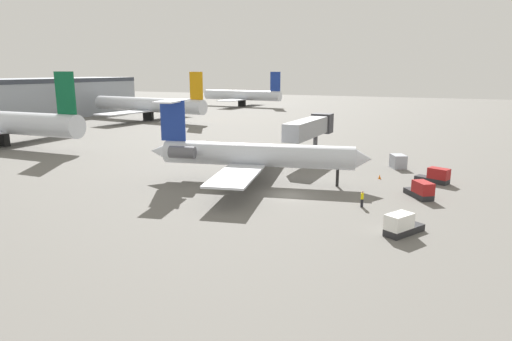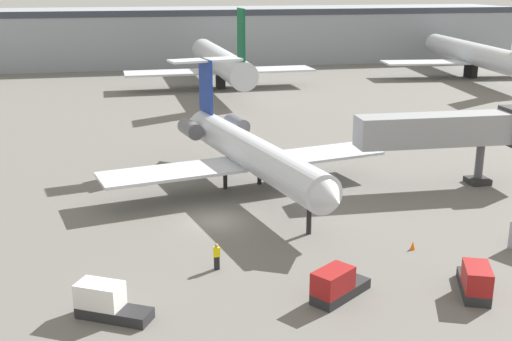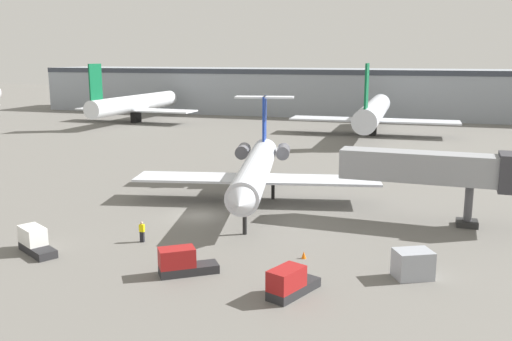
{
  "view_description": "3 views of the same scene",
  "coord_description": "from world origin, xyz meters",
  "px_view_note": "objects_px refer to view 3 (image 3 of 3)",
  "views": [
    {
      "loc": [
        -45.44,
        -15.75,
        13.57
      ],
      "look_at": [
        1.35,
        4.68,
        2.12
      ],
      "focal_mm": 31.32,
      "sensor_mm": 36.0,
      "label": 1
    },
    {
      "loc": [
        -6.63,
        -43.97,
        17.15
      ],
      "look_at": [
        4.19,
        5.13,
        2.11
      ],
      "focal_mm": 44.93,
      "sensor_mm": 36.0,
      "label": 2
    },
    {
      "loc": [
        20.08,
        -46.16,
        14.6
      ],
      "look_at": [
        3.69,
        6.65,
        3.2
      ],
      "focal_mm": 39.19,
      "sensor_mm": 36.0,
      "label": 3
    }
  ],
  "objects_px": {
    "baggage_tug_spare": "(182,263)",
    "ground_crew_marshaller": "(142,232)",
    "parked_airliner_west_mid": "(135,104)",
    "cargo_container_uld": "(413,264)",
    "jet_bridge": "(443,169)",
    "baggage_tug_trailing": "(290,283)",
    "parked_airliner_centre": "(374,112)",
    "regional_jet": "(257,168)",
    "traffic_cone_near": "(304,255)",
    "baggage_tug_lead": "(35,241)"
  },
  "relations": [
    {
      "from": "baggage_tug_spare",
      "to": "ground_crew_marshaller",
      "type": "bearing_deg",
      "value": 138.33
    },
    {
      "from": "ground_crew_marshaller",
      "to": "parked_airliner_west_mid",
      "type": "relative_size",
      "value": 0.05
    },
    {
      "from": "baggage_tug_spare",
      "to": "cargo_container_uld",
      "type": "height_order",
      "value": "cargo_container_uld"
    },
    {
      "from": "jet_bridge",
      "to": "baggage_tug_trailing",
      "type": "height_order",
      "value": "jet_bridge"
    },
    {
      "from": "baggage_tug_spare",
      "to": "parked_airliner_centre",
      "type": "height_order",
      "value": "parked_airliner_centre"
    },
    {
      "from": "ground_crew_marshaller",
      "to": "parked_airliner_centre",
      "type": "bearing_deg",
      "value": 80.39
    },
    {
      "from": "parked_airliner_west_mid",
      "to": "jet_bridge",
      "type": "bearing_deg",
      "value": -43.27
    },
    {
      "from": "regional_jet",
      "to": "traffic_cone_near",
      "type": "xyz_separation_m",
      "value": [
        8.12,
        -14.51,
        -3.24
      ]
    },
    {
      "from": "parked_airliner_west_mid",
      "to": "baggage_tug_trailing",
      "type": "bearing_deg",
      "value": -55.22
    },
    {
      "from": "regional_jet",
      "to": "cargo_container_uld",
      "type": "distance_m",
      "value": 22.6
    },
    {
      "from": "regional_jet",
      "to": "jet_bridge",
      "type": "bearing_deg",
      "value": -7.65
    },
    {
      "from": "jet_bridge",
      "to": "parked_airliner_west_mid",
      "type": "xyz_separation_m",
      "value": [
        -63.78,
        60.05,
        -0.77
      ]
    },
    {
      "from": "parked_airliner_centre",
      "to": "regional_jet",
      "type": "bearing_deg",
      "value": -96.92
    },
    {
      "from": "baggage_tug_lead",
      "to": "cargo_container_uld",
      "type": "distance_m",
      "value": 27.67
    },
    {
      "from": "parked_airliner_centre",
      "to": "baggage_tug_spare",
      "type": "bearing_deg",
      "value": -94.35
    },
    {
      "from": "parked_airliner_centre",
      "to": "jet_bridge",
      "type": "bearing_deg",
      "value": -78.41
    },
    {
      "from": "regional_jet",
      "to": "baggage_tug_lead",
      "type": "distance_m",
      "value": 22.6
    },
    {
      "from": "cargo_container_uld",
      "to": "traffic_cone_near",
      "type": "distance_m",
      "value": 7.89
    },
    {
      "from": "baggage_tug_lead",
      "to": "cargo_container_uld",
      "type": "relative_size",
      "value": 1.41
    },
    {
      "from": "cargo_container_uld",
      "to": "parked_airliner_west_mid",
      "type": "distance_m",
      "value": 96.19
    },
    {
      "from": "parked_airliner_centre",
      "to": "parked_airliner_west_mid",
      "type": "bearing_deg",
      "value": 174.76
    },
    {
      "from": "jet_bridge",
      "to": "parked_airliner_west_mid",
      "type": "distance_m",
      "value": 87.6
    },
    {
      "from": "baggage_tug_trailing",
      "to": "cargo_container_uld",
      "type": "relative_size",
      "value": 1.43
    },
    {
      "from": "regional_jet",
      "to": "baggage_tug_trailing",
      "type": "xyz_separation_m",
      "value": [
        8.69,
        -21.15,
        -2.68
      ]
    },
    {
      "from": "baggage_tug_trailing",
      "to": "traffic_cone_near",
      "type": "relative_size",
      "value": 7.69
    },
    {
      "from": "traffic_cone_near",
      "to": "parked_airliner_west_mid",
      "type": "bearing_deg",
      "value": 126.88
    },
    {
      "from": "baggage_tug_trailing",
      "to": "regional_jet",
      "type": "bearing_deg",
      "value": 112.34
    },
    {
      "from": "traffic_cone_near",
      "to": "parked_airliner_centre",
      "type": "height_order",
      "value": "parked_airliner_centre"
    },
    {
      "from": "baggage_tug_trailing",
      "to": "cargo_container_uld",
      "type": "distance_m",
      "value": 8.88
    },
    {
      "from": "parked_airliner_west_mid",
      "to": "parked_airliner_centre",
      "type": "distance_m",
      "value": 52.67
    },
    {
      "from": "ground_crew_marshaller",
      "to": "parked_airliner_west_mid",
      "type": "bearing_deg",
      "value": 119.55
    },
    {
      "from": "baggage_tug_spare",
      "to": "cargo_container_uld",
      "type": "relative_size",
      "value": 1.38
    },
    {
      "from": "regional_jet",
      "to": "jet_bridge",
      "type": "height_order",
      "value": "regional_jet"
    },
    {
      "from": "baggage_tug_lead",
      "to": "baggage_tug_trailing",
      "type": "bearing_deg",
      "value": -5.49
    },
    {
      "from": "regional_jet",
      "to": "baggage_tug_spare",
      "type": "bearing_deg",
      "value": -87.48
    },
    {
      "from": "jet_bridge",
      "to": "ground_crew_marshaller",
      "type": "distance_m",
      "value": 26.19
    },
    {
      "from": "baggage_tug_spare",
      "to": "cargo_container_uld",
      "type": "distance_m",
      "value": 15.51
    },
    {
      "from": "jet_bridge",
      "to": "parked_airliner_west_mid",
      "type": "relative_size",
      "value": 0.48
    },
    {
      "from": "traffic_cone_near",
      "to": "parked_airliner_west_mid",
      "type": "distance_m",
      "value": 90.32
    },
    {
      "from": "baggage_tug_lead",
      "to": "baggage_tug_spare",
      "type": "distance_m",
      "value": 12.51
    },
    {
      "from": "ground_crew_marshaller",
      "to": "baggage_tug_lead",
      "type": "relative_size",
      "value": 0.41
    },
    {
      "from": "cargo_container_uld",
      "to": "traffic_cone_near",
      "type": "relative_size",
      "value": 5.38
    },
    {
      "from": "baggage_tug_spare",
      "to": "parked_airliner_west_mid",
      "type": "relative_size",
      "value": 0.12
    },
    {
      "from": "baggage_tug_spare",
      "to": "cargo_container_uld",
      "type": "bearing_deg",
      "value": 15.1
    },
    {
      "from": "baggage_tug_trailing",
      "to": "baggage_tug_spare",
      "type": "relative_size",
      "value": 1.04
    },
    {
      "from": "baggage_tug_trailing",
      "to": "baggage_tug_spare",
      "type": "bearing_deg",
      "value": 171.2
    },
    {
      "from": "ground_crew_marshaller",
      "to": "parked_airliner_west_mid",
      "type": "xyz_separation_m",
      "value": [
        -41.02,
        72.36,
        3.27
      ]
    },
    {
      "from": "parked_airliner_centre",
      "to": "baggage_tug_trailing",
      "type": "bearing_deg",
      "value": -88.24
    },
    {
      "from": "baggage_tug_lead",
      "to": "parked_airliner_centre",
      "type": "xyz_separation_m",
      "value": [
        18.03,
        72.05,
        3.48
      ]
    },
    {
      "from": "jet_bridge",
      "to": "baggage_tug_trailing",
      "type": "relative_size",
      "value": 3.74
    }
  ]
}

